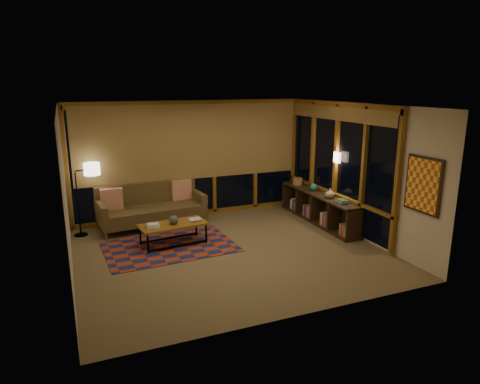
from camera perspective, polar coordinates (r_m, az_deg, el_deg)
name	(u,v)px	position (r m, az deg, el deg)	size (l,w,h in m)	color
floor	(229,251)	(8.12, -1.41, -7.92)	(5.50, 5.00, 0.01)	#76634B
ceiling	(229,105)	(7.53, -1.54, 11.47)	(5.50, 5.00, 0.01)	silver
walls	(229,182)	(7.71, -1.48, 1.40)	(5.51, 5.01, 2.70)	beige
window_wall_back	(192,160)	(9.98, -6.47, 4.28)	(5.30, 0.16, 2.60)	#8E601B
window_wall_right	(335,165)	(9.48, 12.53, 3.49)	(0.16, 3.70, 2.60)	#8E601B
wall_art	(423,185)	(7.64, 23.20, 0.88)	(0.06, 0.74, 0.94)	red
wall_sconce	(337,157)	(9.29, 12.82, 4.52)	(0.12, 0.18, 0.22)	beige
sofa	(152,206)	(9.53, -11.69, -1.90)	(2.25, 0.91, 0.92)	brown
pillow_left	(112,199)	(9.42, -16.74, -0.96)	(0.46, 0.15, 0.46)	#C54022
pillow_right	(181,190)	(9.93, -7.86, 0.32)	(0.47, 0.16, 0.47)	#C54022
area_rug	(170,247)	(8.44, -9.33, -7.21)	(2.44, 1.63, 0.01)	#A3381B
coffee_table	(173,234)	(8.49, -8.87, -5.56)	(1.28, 0.59, 0.43)	#8E601B
book_stack_a	(153,225)	(8.27, -11.50, -4.38)	(0.25, 0.20, 0.07)	silver
book_stack_b	(195,220)	(8.52, -6.04, -3.67)	(0.25, 0.20, 0.05)	silver
ceramic_pot	(174,220)	(8.36, -8.84, -3.66)	(0.18, 0.18, 0.18)	black
floor_lamp	(78,201)	(9.33, -20.83, -1.08)	(0.50, 0.33, 1.50)	black
bookshelf	(318,208)	(9.83, 10.37, -2.08)	(0.40, 2.70, 0.68)	#30221A
basket	(298,181)	(10.48, 7.69, 1.43)	(0.23, 0.23, 0.17)	olive
teal_bowl	(313,187)	(9.92, 9.76, 0.64)	(0.18, 0.18, 0.18)	#1C6959
vase	(330,193)	(9.37, 11.92, -0.15)	(0.20, 0.20, 0.21)	tan
shelf_book_stack	(342,201)	(9.04, 13.44, -1.23)	(0.18, 0.25, 0.07)	silver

